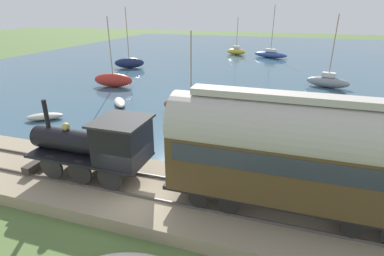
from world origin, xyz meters
TOP-DOWN VIEW (x-y plane):
  - ground_plane at (0.00, 0.00)m, footprint 200.00×200.00m
  - harbor_water at (43.44, 0.00)m, footprint 80.00×80.00m
  - rail_embankment at (0.69, 0.00)m, footprint 4.90×56.00m
  - steam_locomotive at (0.69, 2.07)m, footprint 2.27×6.07m
  - passenger_coach at (0.69, -6.07)m, footprint 2.29×9.48m
  - sailboat_blue at (43.78, -2.37)m, footprint 2.93×5.85m
  - sailboat_gray at (24.84, -9.68)m, footprint 2.44×4.56m
  - sailboat_brown at (11.97, 1.46)m, footprint 1.56×4.75m
  - sailboat_yellow at (45.55, 3.79)m, footprint 1.87×3.65m
  - sailboat_navy at (28.13, 15.83)m, footprint 2.74×4.20m
  - sailboat_red at (18.03, 12.21)m, footprint 1.82×4.40m
  - rowboat_far_out at (12.51, 8.23)m, footprint 2.78×2.40m
  - rowboat_off_pier at (7.47, 11.73)m, footprint 2.27×2.73m

SIDE VIEW (x-z plane):
  - ground_plane at x=0.00m, z-range 0.00..0.00m
  - harbor_water at x=43.44m, z-range 0.00..0.01m
  - rowboat_far_out at x=12.51m, z-range 0.01..0.51m
  - rowboat_off_pier at x=7.47m, z-range 0.01..0.52m
  - rail_embankment at x=0.69m, z-range -0.06..0.64m
  - sailboat_blue at x=43.78m, z-range -3.60..4.80m
  - sailboat_yellow at x=45.55m, z-range -2.59..3.86m
  - sailboat_gray at x=24.84m, z-range -3.03..4.36m
  - sailboat_brown at x=11.97m, z-range -2.51..3.94m
  - sailboat_navy at x=28.13m, z-range -3.26..4.78m
  - sailboat_red at x=18.03m, z-range -2.82..4.35m
  - steam_locomotive at x=0.69m, z-range 0.66..4.12m
  - passenger_coach at x=0.69m, z-range 0.94..5.57m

